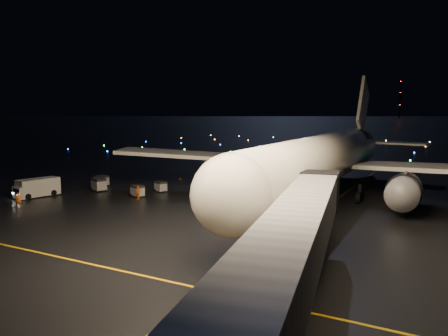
{
  "coord_description": "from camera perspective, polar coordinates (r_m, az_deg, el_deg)",
  "views": [
    {
      "loc": [
        25.75,
        -33.87,
        11.8
      ],
      "look_at": [
        1.26,
        12.0,
        5.0
      ],
      "focal_mm": 35.0,
      "sensor_mm": 36.0,
      "label": 1
    }
  ],
  "objects": [
    {
      "name": "crew_a",
      "position": [
        59.91,
        -25.26,
        -3.76
      ],
      "size": [
        0.74,
        0.78,
        1.79
      ],
      "primitive_type": "imported",
      "rotation": [
        0.0,
        0.0,
        0.91
      ],
      "color": "orange",
      "rests_on": "ground"
    },
    {
      "name": "baggage_cart_0",
      "position": [
        61.73,
        -11.24,
        -2.97
      ],
      "size": [
        2.21,
        1.91,
        1.57
      ],
      "primitive_type": "cube",
      "rotation": [
        0.0,
        0.0,
        -0.4
      ],
      "color": "gray",
      "rests_on": "ground"
    },
    {
      "name": "lane_centre",
      "position": [
        52.12,
        12.12,
        -5.79
      ],
      "size": [
        0.25,
        80.0,
        0.02
      ],
      "primitive_type": "cube",
      "color": "#D19909",
      "rests_on": "ground"
    },
    {
      "name": "safety_cone_3",
      "position": [
        75.87,
        -5.73,
        -1.35
      ],
      "size": [
        0.49,
        0.49,
        0.49
      ],
      "primitive_type": "cone",
      "rotation": [
        0.0,
        0.0,
        0.17
      ],
      "color": "#FA4E09",
      "rests_on": "ground"
    },
    {
      "name": "ground",
      "position": [
        335.07,
        23.76,
        4.8
      ],
      "size": [
        2000.0,
        2000.0,
        0.0
      ],
      "primitive_type": "plane",
      "color": "black",
      "rests_on": "ground"
    },
    {
      "name": "airliner",
      "position": [
        61.07,
        13.67,
        4.71
      ],
      "size": [
        65.68,
        62.54,
        18.21
      ],
      "primitive_type": null,
      "rotation": [
        0.0,
        0.0,
        0.02
      ],
      "color": "white",
      "rests_on": "ground"
    },
    {
      "name": "baggage_cart_3",
      "position": [
        71.63,
        -15.78,
        -1.67
      ],
      "size": [
        2.22,
        1.87,
        1.6
      ],
      "primitive_type": "cube",
      "rotation": [
        0.0,
        0.0,
        0.34
      ],
      "color": "gray",
      "rests_on": "ground"
    },
    {
      "name": "belt_loader",
      "position": [
        48.09,
        0.52,
        -4.7
      ],
      "size": [
        7.03,
        2.3,
        3.36
      ],
      "primitive_type": null,
      "rotation": [
        0.0,
        0.0,
        0.06
      ],
      "color": "silver",
      "rests_on": "ground"
    },
    {
      "name": "radio_mast",
      "position": [
        778.87,
        22.01,
        8.4
      ],
      "size": [
        1.8,
        1.8,
        64.0
      ],
      "primitive_type": "cylinder",
      "color": "black",
      "rests_on": "ground"
    },
    {
      "name": "crew_c",
      "position": [
        59.93,
        -11.14,
        -3.17
      ],
      "size": [
        0.68,
        1.13,
        1.8
      ],
      "primitive_type": "imported",
      "rotation": [
        0.0,
        0.0,
        -1.32
      ],
      "color": "orange",
      "rests_on": "ground"
    },
    {
      "name": "safety_cone_1",
      "position": [
        63.58,
        8.94,
        -3.12
      ],
      "size": [
        0.47,
        0.47,
        0.48
      ],
      "primitive_type": "cone",
      "rotation": [
        0.0,
        0.0,
        -0.12
      ],
      "color": "#FA4E09",
      "rests_on": "ground"
    },
    {
      "name": "baggage_cart_2",
      "position": [
        67.42,
        -16.03,
        -2.11
      ],
      "size": [
        2.63,
        2.26,
        1.88
      ],
      "primitive_type": "cube",
      "rotation": [
        0.0,
        0.0,
        -0.38
      ],
      "color": "gray",
      "rests_on": "ground"
    },
    {
      "name": "baggage_cart_4",
      "position": [
        71.97,
        -15.56,
        -1.59
      ],
      "size": [
        2.34,
        2.02,
        1.66
      ],
      "primitive_type": "cube",
      "rotation": [
        0.0,
        0.0,
        -0.4
      ],
      "color": "gray",
      "rests_on": "ground"
    },
    {
      "name": "pushback_tug",
      "position": [
        28.9,
        4.15,
        -14.66
      ],
      "size": [
        3.98,
        2.19,
        1.86
      ],
      "primitive_type": "cube",
      "rotation": [
        0.0,
        0.0,
        0.04
      ],
      "color": "silver",
      "rests_on": "ground"
    },
    {
      "name": "service_truck",
      "position": [
        65.86,
        -23.09,
        -2.34
      ],
      "size": [
        3.58,
        7.26,
        2.56
      ],
      "primitive_type": "cube",
      "rotation": [
        0.0,
        0.0,
        -0.21
      ],
      "color": "silver",
      "rests_on": "ground"
    },
    {
      "name": "taxiway_lights",
      "position": [
        142.69,
        17.62,
        2.43
      ],
      "size": [
        164.0,
        92.0,
        0.36
      ],
      "primitive_type": null,
      "color": "black",
      "rests_on": "ground"
    },
    {
      "name": "safety_cone_2",
      "position": [
        64.77,
        0.06,
        -2.85
      ],
      "size": [
        0.44,
        0.44,
        0.44
      ],
      "primitive_type": "cone",
      "rotation": [
        0.0,
        0.0,
        0.13
      ],
      "color": "#FA4E09",
      "rests_on": "ground"
    },
    {
      "name": "baggage_cart_1",
      "position": [
        64.97,
        -8.28,
        -2.42
      ],
      "size": [
        2.13,
        1.86,
        1.51
      ],
      "primitive_type": "cube",
      "rotation": [
        0.0,
        0.0,
        -0.42
      ],
      "color": "gray",
      "rests_on": "ground"
    },
    {
      "name": "safety_cone_0",
      "position": [
        53.2,
        4.0,
        -5.12
      ],
      "size": [
        0.43,
        0.43,
        0.48
      ],
      "primitive_type": "cone",
      "rotation": [
        0.0,
        0.0,
        -0.03
      ],
      "color": "#FA4E09",
      "rests_on": "ground"
    },
    {
      "name": "lane_cross",
      "position": [
        40.67,
        -23.36,
        -10.03
      ],
      "size": [
        60.0,
        0.25,
        0.02
      ],
      "primitive_type": "cube",
      "color": "#D19909",
      "rests_on": "ground"
    }
  ]
}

